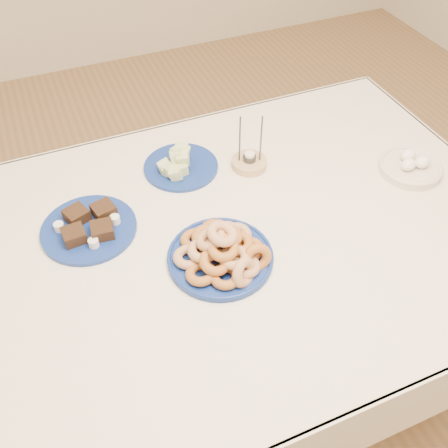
# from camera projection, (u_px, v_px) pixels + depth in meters

# --- Properties ---
(ground) EXTENTS (5.00, 5.00, 0.00)m
(ground) POSITION_uv_depth(u_px,v_px,m) (219.00, 372.00, 1.88)
(ground) COLOR olive
(ground) RESTS_ON ground
(dining_table) EXTENTS (1.71, 1.11, 0.75)m
(dining_table) POSITION_uv_depth(u_px,v_px,m) (217.00, 263.00, 1.41)
(dining_table) COLOR brown
(dining_table) RESTS_ON ground
(donut_platter) EXTENTS (0.36, 0.36, 0.12)m
(donut_platter) POSITION_uv_depth(u_px,v_px,m) (222.00, 252.00, 1.26)
(donut_platter) COLOR navy
(donut_platter) RESTS_ON dining_table
(melon_plate) EXTENTS (0.30, 0.30, 0.08)m
(melon_plate) POSITION_uv_depth(u_px,v_px,m) (179.00, 164.00, 1.52)
(melon_plate) COLOR navy
(melon_plate) RESTS_ON dining_table
(brownie_plate) EXTENTS (0.26, 0.26, 0.05)m
(brownie_plate) POSITION_uv_depth(u_px,v_px,m) (89.00, 227.00, 1.35)
(brownie_plate) COLOR navy
(brownie_plate) RESTS_ON dining_table
(candle_holder) EXTENTS (0.14, 0.14, 0.18)m
(candle_holder) POSITION_uv_depth(u_px,v_px,m) (249.00, 162.00, 1.53)
(candle_holder) COLOR tan
(candle_holder) RESTS_ON dining_table
(egg_bowl) EXTENTS (0.20, 0.20, 0.06)m
(egg_bowl) POSITION_uv_depth(u_px,v_px,m) (411.00, 166.00, 1.51)
(egg_bowl) COLOR beige
(egg_bowl) RESTS_ON dining_table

